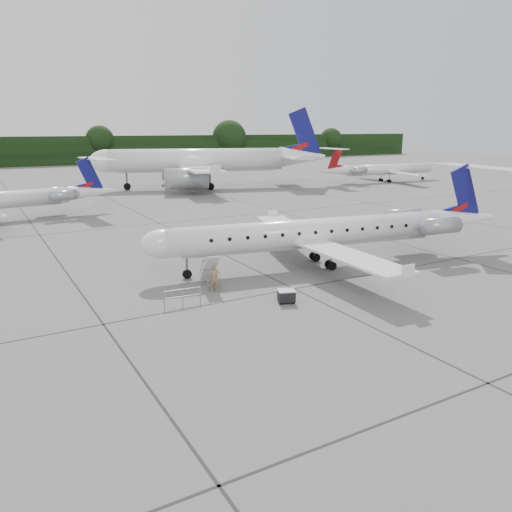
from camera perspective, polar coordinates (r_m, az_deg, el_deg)
ground at (r=34.53m, az=16.78°, el=-3.54°), size 320.00×320.00×0.00m
treeline at (r=154.41m, az=-21.07°, el=11.17°), size 260.00×4.00×8.00m
main_regional_jet at (r=37.71m, az=6.39°, el=4.22°), size 31.61×25.08×7.32m
airstair at (r=33.35m, az=-5.33°, el=-1.55°), size 1.21×2.33×2.29m
passenger at (r=32.24m, az=-4.75°, el=-2.51°), size 0.80×0.74×1.84m
safety_railing at (r=30.12m, az=-8.40°, el=-4.70°), size 2.20×0.32×1.00m
baggage_cart at (r=30.31m, az=3.50°, el=-4.58°), size 1.20×1.09×0.86m
bg_narrowbody at (r=88.13m, az=-6.80°, el=12.09°), size 44.52×37.62×13.64m
bg_regional_right at (r=102.21m, az=15.06°, el=10.10°), size 27.21×20.46×6.81m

